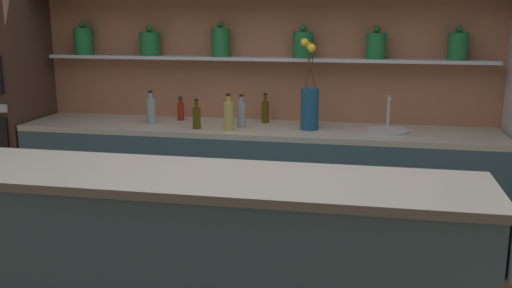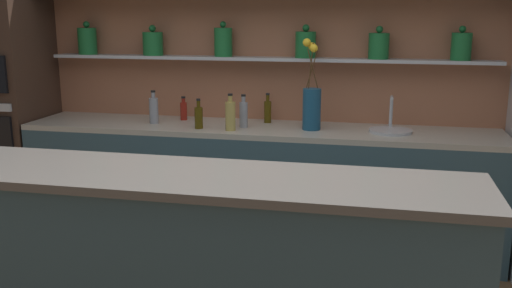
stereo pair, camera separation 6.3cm
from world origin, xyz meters
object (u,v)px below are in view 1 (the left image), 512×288
Objects in this scene: bottle_oil_0 at (197,117)px; bottle_spirit_5 at (229,115)px; bottle_spirit_4 at (151,110)px; sink_fixture at (388,128)px; flower_vase at (310,103)px; bottle_sauce_2 at (181,110)px; bottle_oil_3 at (265,111)px; bottle_spirit_1 at (241,114)px.

bottle_oil_0 is 0.25m from bottle_spirit_5.
bottle_spirit_5 is at bearing -12.38° from bottle_spirit_4.
flower_vase is at bearing -177.12° from sink_fixture.
bottle_spirit_5 reaches higher than bottle_oil_0.
bottle_spirit_5 is at bearing -164.24° from flower_vase.
bottle_oil_3 is (0.67, 0.03, 0.01)m from bottle_sauce_2.
sink_fixture reaches higher than bottle_oil_0.
sink_fixture is at bearing 6.88° from bottle_oil_0.
bottle_sauce_2 is at bearing 175.03° from sink_fixture.
bottle_sauce_2 is 0.57m from bottle_spirit_5.
bottle_spirit_1 is at bearing -19.94° from bottle_sauce_2.
sink_fixture is 1.38× the size of bottle_oil_0.
bottle_spirit_5 reaches higher than bottle_sauce_2.
bottle_spirit_1 reaches higher than bottle_oil_3.
bottle_oil_0 is at bearing -160.42° from bottle_spirit_1.
bottle_oil_0 is 0.56m from bottle_oil_3.
flower_vase is at bearing 9.63° from bottle_oil_0.
flower_vase reaches higher than bottle_spirit_1.
bottle_sauce_2 is at bearing 160.06° from bottle_spirit_1.
sink_fixture is at bearing 2.97° from bottle_spirit_1.
bottle_sauce_2 is (-0.54, 0.19, -0.02)m from bottle_spirit_1.
bottle_oil_3 is (0.45, 0.33, 0.01)m from bottle_oil_0.
bottle_oil_3 is (0.14, 0.22, -0.01)m from bottle_spirit_1.
flower_vase is 2.15× the size of sink_fixture.
bottle_spirit_1 is at bearing 19.58° from bottle_oil_0.
bottle_spirit_5 is at bearing -170.55° from sink_fixture.
flower_vase is 2.57× the size of bottle_spirit_4.
bottle_oil_0 is 0.96× the size of bottle_oil_3.
bottle_spirit_5 reaches higher than bottle_oil_3.
flower_vase is 2.97× the size of bottle_oil_0.
bottle_spirit_1 is (-1.06, -0.06, 0.08)m from sink_fixture.
bottle_oil_3 is 0.87m from bottle_spirit_4.
sink_fixture is 1.07m from bottle_spirit_1.
bottle_oil_0 is at bearing -170.37° from flower_vase.
flower_vase reaches higher than bottle_spirit_4.
bottle_spirit_1 is at bearing -0.73° from bottle_spirit_4.
bottle_oil_0 is 0.82× the size of bottle_spirit_5.
bottle_spirit_1 reaches higher than bottle_sauce_2.
bottle_spirit_5 is (-0.56, -0.16, -0.08)m from flower_vase.
bottle_sauce_2 is at bearing 46.65° from bottle_spirit_4.
bottle_spirit_4 is at bearing -133.35° from bottle_sauce_2.
flower_vase reaches higher than sink_fixture.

